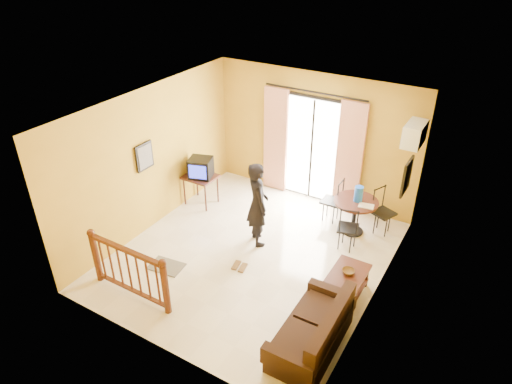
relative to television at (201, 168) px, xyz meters
The scene contains 19 objects.
ground 2.29m from the television, 28.25° to the right, with size 5.00×5.00×0.00m, color beige.
room_shell 2.28m from the television, 28.25° to the right, with size 5.00×5.00×5.00m.
balcony_door 2.37m from the television, 37.39° to the left, with size 2.25×0.14×2.46m.
tv_table 0.29m from the television, behind, with size 0.67×0.56×0.67m.
television is the anchor object (origin of this frame).
picture_left 1.42m from the television, 106.10° to the right, with size 0.05×0.42×0.52m.
dining_table 3.27m from the television, 11.52° to the left, with size 0.86×0.86×0.71m.
water_jug 3.28m from the television, 11.60° to the left, with size 0.17×0.17×0.31m, color blue.
serving_tray 3.47m from the television, ahead, with size 0.28×0.18×0.02m, color beige.
dining_chairs 3.37m from the television, 10.67° to the left, with size 1.51×1.34×0.95m.
air_conditioner 4.27m from the television, 13.43° to the left, with size 0.31×0.60×0.40m.
botanical_print 4.17m from the television, ahead, with size 0.05×0.50×0.60m.
coffee_table 3.94m from the television, 17.59° to the right, with size 0.54×0.98×0.43m.
bowl 3.90m from the television, 16.42° to the right, with size 0.21×0.21×0.06m, color brown.
sofa 4.46m from the television, 32.64° to the right, with size 0.76×1.61×0.77m.
standing_person 1.82m from the television, 18.66° to the right, with size 0.61×0.40×1.67m, color black.
stair_balustrade 3.01m from the television, 76.10° to the right, with size 1.63×0.13×1.04m.
doormat 2.36m from the television, 70.76° to the right, with size 0.60×0.40×0.02m, color #5B5649.
sandals 2.49m from the television, 37.54° to the right, with size 0.29×0.26×0.03m.
Camera 1 is at (3.46, -5.71, 5.24)m, focal length 32.00 mm.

